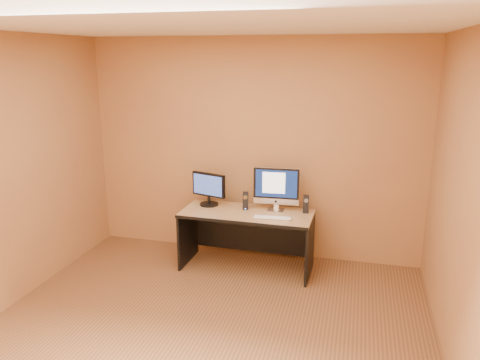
{
  "coord_description": "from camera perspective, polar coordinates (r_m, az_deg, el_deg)",
  "views": [
    {
      "loc": [
        1.21,
        -3.32,
        2.38
      ],
      "look_at": [
        -0.01,
        1.41,
        1.08
      ],
      "focal_mm": 35.0,
      "sensor_mm": 36.0,
      "label": 1
    }
  ],
  "objects": [
    {
      "name": "floor",
      "position": [
        4.26,
        -4.91,
        -19.04
      ],
      "size": [
        4.0,
        4.0,
        0.0
      ],
      "primitive_type": "plane",
      "color": "brown",
      "rests_on": "ground"
    },
    {
      "name": "walls",
      "position": [
        3.7,
        -5.36,
        -2.1
      ],
      "size": [
        4.0,
        4.0,
        2.6
      ],
      "primitive_type": null,
      "color": "#9E733F",
      "rests_on": "ground"
    },
    {
      "name": "ceiling",
      "position": [
        3.54,
        -5.9,
        18.43
      ],
      "size": [
        4.0,
        4.0,
        0.0
      ],
      "primitive_type": "plane",
      "color": "white",
      "rests_on": "walls"
    },
    {
      "name": "desk",
      "position": [
        5.37,
        0.82,
        -7.38
      ],
      "size": [
        1.48,
        0.67,
        0.68
      ],
      "primitive_type": null,
      "rotation": [
        0.0,
        0.0,
        -0.02
      ],
      "color": "#A78953",
      "rests_on": "ground"
    },
    {
      "name": "imac",
      "position": [
        5.26,
        4.41,
        -1.1
      ],
      "size": [
        0.53,
        0.22,
        0.5
      ],
      "primitive_type": null,
      "rotation": [
        0.0,
        0.0,
        0.05
      ],
      "color": "#B1B1B5",
      "rests_on": "desk"
    },
    {
      "name": "second_monitor",
      "position": [
        5.46,
        -3.83,
        -1.13
      ],
      "size": [
        0.48,
        0.33,
        0.38
      ],
      "primitive_type": null,
      "rotation": [
        0.0,
        0.0,
        -0.29
      ],
      "color": "black",
      "rests_on": "desk"
    },
    {
      "name": "speaker_left",
      "position": [
        5.33,
        0.68,
        -2.54
      ],
      "size": [
        0.07,
        0.08,
        0.2
      ],
      "primitive_type": null,
      "rotation": [
        0.0,
        0.0,
        0.18
      ],
      "color": "black",
      "rests_on": "desk"
    },
    {
      "name": "speaker_right",
      "position": [
        5.26,
        8.04,
        -2.91
      ],
      "size": [
        0.07,
        0.07,
        0.2
      ],
      "primitive_type": null,
      "rotation": [
        0.0,
        0.0,
        0.12
      ],
      "color": "black",
      "rests_on": "desk"
    },
    {
      "name": "keyboard",
      "position": [
        5.07,
        3.86,
        -4.61
      ],
      "size": [
        0.4,
        0.13,
        0.02
      ],
      "primitive_type": "cube",
      "rotation": [
        0.0,
        0.0,
        0.07
      ],
      "color": "silver",
      "rests_on": "desk"
    },
    {
      "name": "mouse",
      "position": [
        5.03,
        6.08,
        -4.7
      ],
      "size": [
        0.06,
        0.09,
        0.03
      ],
      "primitive_type": "ellipsoid",
      "rotation": [
        0.0,
        0.0,
        -0.02
      ],
      "color": "silver",
      "rests_on": "desk"
    },
    {
      "name": "cable_a",
      "position": [
        5.45,
        4.61,
        -3.24
      ],
      "size": [
        0.07,
        0.19,
        0.01
      ],
      "primitive_type": "cylinder",
      "rotation": [
        1.57,
        0.0,
        0.32
      ],
      "color": "black",
      "rests_on": "desk"
    },
    {
      "name": "cable_b",
      "position": [
        5.46,
        4.15,
        -3.2
      ],
      "size": [
        0.08,
        0.15,
        0.01
      ],
      "primitive_type": "cylinder",
      "rotation": [
        1.57,
        0.0,
        -0.46
      ],
      "color": "black",
      "rests_on": "desk"
    }
  ]
}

